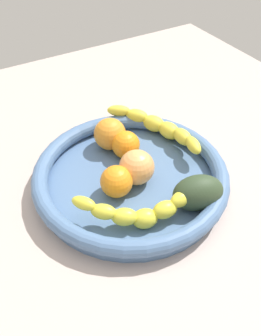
{
  "coord_description": "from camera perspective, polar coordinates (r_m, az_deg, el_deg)",
  "views": [
    {
      "loc": [
        25.61,
        43.79,
        54.08
      ],
      "look_at": [
        0.0,
        0.0,
        7.72
      ],
      "focal_mm": 39.54,
      "sensor_mm": 36.0,
      "label": 1
    }
  ],
  "objects": [
    {
      "name": "kitchen_counter",
      "position": [
        0.73,
        0.0,
        -3.6
      ],
      "size": [
        120.0,
        120.0,
        3.0
      ],
      "primitive_type": "cube",
      "color": "#B6A49A",
      "rests_on": "ground"
    },
    {
      "name": "fruit_bowl",
      "position": [
        0.7,
        0.0,
        -1.36
      ],
      "size": [
        37.03,
        37.03,
        4.79
      ],
      "color": "#4C6D99",
      "rests_on": "kitchen_counter"
    },
    {
      "name": "banana_draped_right",
      "position": [
        0.62,
        2.02,
        -6.3
      ],
      "size": [
        22.87,
        10.77,
        5.5
      ],
      "color": "yellow",
      "rests_on": "fruit_bowl"
    },
    {
      "name": "avocado_dark",
      "position": [
        0.65,
        10.36,
        -3.76
      ],
      "size": [
        10.44,
        8.34,
        6.51
      ],
      "primitive_type": "ellipsoid",
      "rotation": [
        0.0,
        0.0,
        2.86
      ],
      "color": "#2F4129",
      "rests_on": "fruit_bowl"
    },
    {
      "name": "orange_mid_left",
      "position": [
        0.66,
        -2.18,
        -2.09
      ],
      "size": [
        5.93,
        5.93,
        5.93
      ],
      "primitive_type": "sphere",
      "color": "orange",
      "rests_on": "fruit_bowl"
    },
    {
      "name": "orange_front",
      "position": [
        0.76,
        -3.19,
        5.26
      ],
      "size": [
        6.65,
        6.65,
        6.65
      ],
      "primitive_type": "sphere",
      "color": "orange",
      "rests_on": "fruit_bowl"
    },
    {
      "name": "orange_mid_right",
      "position": [
        0.74,
        -0.73,
        3.6
      ],
      "size": [
        5.67,
        5.67,
        5.67
      ],
      "primitive_type": "sphere",
      "color": "orange",
      "rests_on": "fruit_bowl"
    },
    {
      "name": "banana_draped_left",
      "position": [
        0.79,
        4.4,
        6.39
      ],
      "size": [
        11.79,
        23.15,
        4.55
      ],
      "color": "yellow",
      "rests_on": "fruit_bowl"
    },
    {
      "name": "peach_blush",
      "position": [
        0.68,
        0.96,
        0.11
      ],
      "size": [
        6.66,
        6.66,
        6.66
      ],
      "primitive_type": "sphere",
      "color": "#F9A55C",
      "rests_on": "fruit_bowl"
    }
  ]
}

